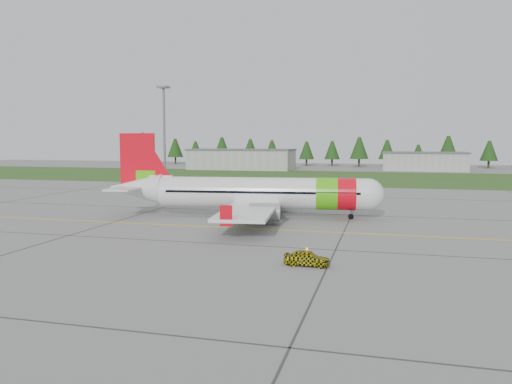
# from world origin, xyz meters

# --- Properties ---
(ground) EXTENTS (320.00, 320.00, 0.00)m
(ground) POSITION_xyz_m (0.00, 0.00, 0.00)
(ground) COLOR gray
(ground) RESTS_ON ground
(aircraft) EXTENTS (32.37, 30.03, 9.82)m
(aircraft) POSITION_xyz_m (-0.78, 15.56, 2.83)
(aircraft) COLOR white
(aircraft) RESTS_ON ground
(follow_me_car) EXTENTS (1.16, 1.36, 3.28)m
(follow_me_car) POSITION_xyz_m (8.52, -5.63, 1.64)
(follow_me_car) COLOR #D9CD0C
(follow_me_car) RESTS_ON ground
(service_van) EXTENTS (1.69, 1.62, 4.36)m
(service_van) POSITION_xyz_m (-8.97, 53.26, 2.18)
(service_van) COLOR silver
(service_van) RESTS_ON ground
(grass_strip) EXTENTS (320.00, 50.00, 0.03)m
(grass_strip) POSITION_xyz_m (0.00, 82.00, 0.01)
(grass_strip) COLOR #30561E
(grass_strip) RESTS_ON ground
(taxi_guideline) EXTENTS (120.00, 0.25, 0.02)m
(taxi_guideline) POSITION_xyz_m (0.00, 8.00, 0.01)
(taxi_guideline) COLOR gold
(taxi_guideline) RESTS_ON ground
(hangar_west) EXTENTS (32.00, 14.00, 6.00)m
(hangar_west) POSITION_xyz_m (-30.00, 110.00, 3.00)
(hangar_west) COLOR #A8A8A3
(hangar_west) RESTS_ON ground
(hangar_east) EXTENTS (24.00, 12.00, 5.20)m
(hangar_east) POSITION_xyz_m (25.00, 118.00, 2.60)
(hangar_east) COLOR #A8A8A3
(hangar_east) RESTS_ON ground
(floodlight_mast) EXTENTS (0.50, 0.50, 20.00)m
(floodlight_mast) POSITION_xyz_m (-32.00, 58.00, 10.00)
(floodlight_mast) COLOR slate
(floodlight_mast) RESTS_ON ground
(treeline) EXTENTS (160.00, 8.00, 10.00)m
(treeline) POSITION_xyz_m (0.00, 138.00, 5.00)
(treeline) COLOR #1C3F14
(treeline) RESTS_ON ground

